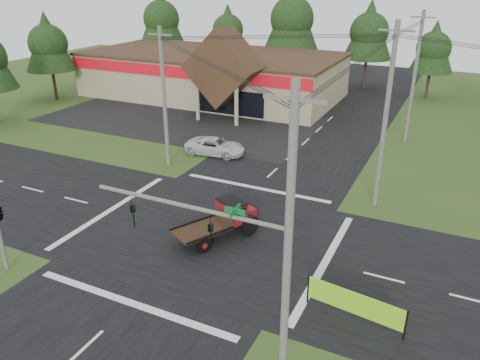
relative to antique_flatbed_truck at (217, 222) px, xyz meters
The scene contains 19 objects.
ground 1.31m from the antique_flatbed_truck, 168.46° to the left, with size 120.00×120.00×0.00m, color #2F4F1C.
road_ns 1.30m from the antique_flatbed_truck, 168.46° to the left, with size 12.00×120.00×0.02m, color black.
road_ew 1.30m from the antique_flatbed_truck, 168.46° to the left, with size 120.00×12.00×0.02m, color black.
parking_apron 24.21m from the antique_flatbed_truck, 127.62° to the left, with size 28.00×14.00×0.02m, color black.
cvs_building 34.02m from the antique_flatbed_truck, 118.98° to the left, with size 30.40×18.20×9.19m.
traffic_signal_mast 9.53m from the antique_flatbed_truck, 55.45° to the right, with size 8.12×0.24×7.00m.
utility_pole_nr 10.97m from the antique_flatbed_truck, 47.46° to the right, with size 2.00×0.30×11.00m.
utility_pole_nw 12.73m from the antique_flatbed_truck, 137.05° to the left, with size 2.00×0.30×10.50m.
utility_pole_ne 11.93m from the antique_flatbed_truck, 48.41° to the left, with size 2.00×0.30×11.50m.
utility_pole_n 23.78m from the antique_flatbed_truck, 71.91° to the left, with size 2.00×0.30×11.20m.
tree_row_a 51.07m from the antique_flatbed_truck, 127.45° to the left, with size 6.72×6.72×12.12m.
tree_row_b 47.33m from the antique_flatbed_truck, 116.22° to the left, with size 5.60×5.60×10.10m.
tree_row_c 43.23m from the antique_flatbed_truck, 104.65° to the left, with size 7.28×7.28×13.13m.
tree_row_d 42.63m from the antique_flatbed_truck, 91.03° to the left, with size 6.16×6.16×11.11m.
tree_row_e 41.11m from the antique_flatbed_truck, 79.78° to the left, with size 5.04×5.04×9.09m.
tree_side_w 38.88m from the antique_flatbed_truck, 148.40° to the left, with size 5.60×5.60×10.10m.
antique_flatbed_truck is the anchor object (origin of this frame).
roadside_banner 9.30m from the antique_flatbed_truck, 22.80° to the right, with size 4.45×0.13×1.52m, color #89CF1B, non-canonical shape.
white_pickup 13.60m from the antique_flatbed_truck, 118.94° to the left, with size 2.29×4.96×1.38m, color silver.
Camera 1 is at (11.90, -20.41, 13.77)m, focal length 35.00 mm.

